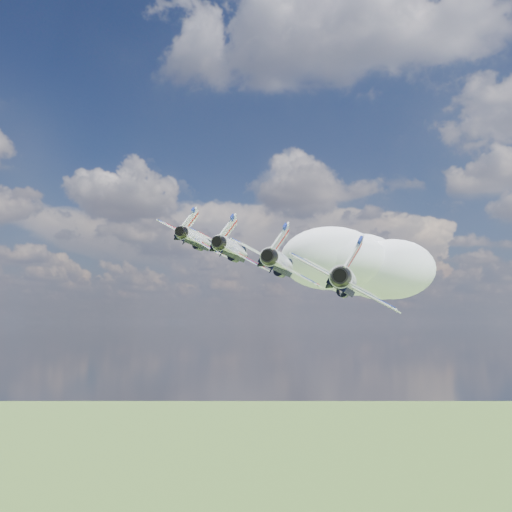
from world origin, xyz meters
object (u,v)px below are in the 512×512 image
(jet_3, at_px, (347,282))
(jet_0, at_px, (198,239))
(jet_2, at_px, (281,263))
(jet_1, at_px, (234,250))

(jet_3, bearing_deg, jet_0, 133.42)
(jet_0, relative_size, jet_2, 1.00)
(jet_0, bearing_deg, jet_3, -46.58)
(jet_2, height_order, jet_3, jet_2)
(jet_1, height_order, jet_3, jet_1)
(jet_0, distance_m, jet_3, 38.13)
(jet_0, distance_m, jet_1, 12.71)
(jet_0, bearing_deg, jet_1, -46.58)
(jet_0, height_order, jet_3, jet_0)
(jet_2, bearing_deg, jet_3, -46.58)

